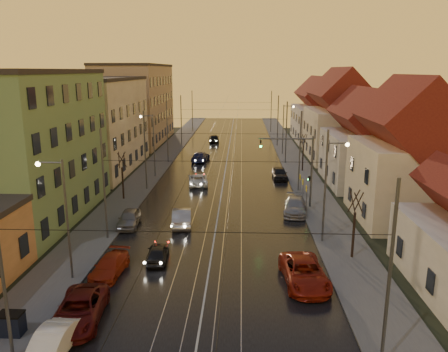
# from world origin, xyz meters

# --- Properties ---
(ground) EXTENTS (160.00, 160.00, 0.00)m
(ground) POSITION_xyz_m (0.00, 0.00, 0.00)
(ground) COLOR black
(ground) RESTS_ON ground
(road) EXTENTS (16.00, 120.00, 0.04)m
(road) POSITION_xyz_m (0.00, 40.00, 0.02)
(road) COLOR black
(road) RESTS_ON ground
(sidewalk_left) EXTENTS (4.00, 120.00, 0.15)m
(sidewalk_left) POSITION_xyz_m (-10.00, 40.00, 0.07)
(sidewalk_left) COLOR #4C4C4C
(sidewalk_left) RESTS_ON ground
(sidewalk_right) EXTENTS (4.00, 120.00, 0.15)m
(sidewalk_right) POSITION_xyz_m (10.00, 40.00, 0.07)
(sidewalk_right) COLOR #4C4C4C
(sidewalk_right) RESTS_ON ground
(tram_rail_0) EXTENTS (0.06, 120.00, 0.03)m
(tram_rail_0) POSITION_xyz_m (-2.20, 40.00, 0.06)
(tram_rail_0) COLOR gray
(tram_rail_0) RESTS_ON road
(tram_rail_1) EXTENTS (0.06, 120.00, 0.03)m
(tram_rail_1) POSITION_xyz_m (-0.77, 40.00, 0.06)
(tram_rail_1) COLOR gray
(tram_rail_1) RESTS_ON road
(tram_rail_2) EXTENTS (0.06, 120.00, 0.03)m
(tram_rail_2) POSITION_xyz_m (0.77, 40.00, 0.06)
(tram_rail_2) COLOR gray
(tram_rail_2) RESTS_ON road
(tram_rail_3) EXTENTS (0.06, 120.00, 0.03)m
(tram_rail_3) POSITION_xyz_m (2.20, 40.00, 0.06)
(tram_rail_3) COLOR gray
(tram_rail_3) RESTS_ON road
(apartment_left_1) EXTENTS (10.00, 18.00, 13.00)m
(apartment_left_1) POSITION_xyz_m (-17.50, 14.00, 6.50)
(apartment_left_1) COLOR #70905B
(apartment_left_1) RESTS_ON ground
(apartment_left_2) EXTENTS (10.00, 20.00, 12.00)m
(apartment_left_2) POSITION_xyz_m (-17.50, 34.00, 6.00)
(apartment_left_2) COLOR tan
(apartment_left_2) RESTS_ON ground
(apartment_left_3) EXTENTS (10.00, 24.00, 14.00)m
(apartment_left_3) POSITION_xyz_m (-17.50, 58.00, 7.00)
(apartment_left_3) COLOR tan
(apartment_left_3) RESTS_ON ground
(house_right_1) EXTENTS (8.67, 10.20, 10.80)m
(house_right_1) POSITION_xyz_m (17.00, 15.00, 5.45)
(house_right_1) COLOR beige
(house_right_1) RESTS_ON ground
(house_right_2) EXTENTS (9.18, 12.24, 9.20)m
(house_right_2) POSITION_xyz_m (17.00, 28.00, 4.64)
(house_right_2) COLOR beige
(house_right_2) RESTS_ON ground
(house_right_3) EXTENTS (9.18, 14.28, 11.50)m
(house_right_3) POSITION_xyz_m (17.00, 43.00, 5.80)
(house_right_3) COLOR beige
(house_right_3) RESTS_ON ground
(house_right_4) EXTENTS (9.18, 16.32, 10.00)m
(house_right_4) POSITION_xyz_m (17.00, 61.00, 5.05)
(house_right_4) COLOR beige
(house_right_4) RESTS_ON ground
(catenary_pole_l_0) EXTENTS (0.16, 0.16, 9.00)m
(catenary_pole_l_0) POSITION_xyz_m (-8.60, -6.00, 4.50)
(catenary_pole_l_0) COLOR #595B60
(catenary_pole_l_0) RESTS_ON ground
(catenary_pole_r_0) EXTENTS (0.16, 0.16, 9.00)m
(catenary_pole_r_0) POSITION_xyz_m (8.60, -6.00, 4.50)
(catenary_pole_r_0) COLOR #595B60
(catenary_pole_r_0) RESTS_ON ground
(catenary_pole_l_1) EXTENTS (0.16, 0.16, 9.00)m
(catenary_pole_l_1) POSITION_xyz_m (-8.60, 9.00, 4.50)
(catenary_pole_l_1) COLOR #595B60
(catenary_pole_l_1) RESTS_ON ground
(catenary_pole_r_1) EXTENTS (0.16, 0.16, 9.00)m
(catenary_pole_r_1) POSITION_xyz_m (8.60, 9.00, 4.50)
(catenary_pole_r_1) COLOR #595B60
(catenary_pole_r_1) RESTS_ON ground
(catenary_pole_l_2) EXTENTS (0.16, 0.16, 9.00)m
(catenary_pole_l_2) POSITION_xyz_m (-8.60, 24.00, 4.50)
(catenary_pole_l_2) COLOR #595B60
(catenary_pole_l_2) RESTS_ON ground
(catenary_pole_r_2) EXTENTS (0.16, 0.16, 9.00)m
(catenary_pole_r_2) POSITION_xyz_m (8.60, 24.00, 4.50)
(catenary_pole_r_2) COLOR #595B60
(catenary_pole_r_2) RESTS_ON ground
(catenary_pole_l_3) EXTENTS (0.16, 0.16, 9.00)m
(catenary_pole_l_3) POSITION_xyz_m (-8.60, 39.00, 4.50)
(catenary_pole_l_3) COLOR #595B60
(catenary_pole_l_3) RESTS_ON ground
(catenary_pole_r_3) EXTENTS (0.16, 0.16, 9.00)m
(catenary_pole_r_3) POSITION_xyz_m (8.60, 39.00, 4.50)
(catenary_pole_r_3) COLOR #595B60
(catenary_pole_r_3) RESTS_ON ground
(catenary_pole_l_4) EXTENTS (0.16, 0.16, 9.00)m
(catenary_pole_l_4) POSITION_xyz_m (-8.60, 54.00, 4.50)
(catenary_pole_l_4) COLOR #595B60
(catenary_pole_l_4) RESTS_ON ground
(catenary_pole_r_4) EXTENTS (0.16, 0.16, 9.00)m
(catenary_pole_r_4) POSITION_xyz_m (8.60, 54.00, 4.50)
(catenary_pole_r_4) COLOR #595B60
(catenary_pole_r_4) RESTS_ON ground
(catenary_pole_l_5) EXTENTS (0.16, 0.16, 9.00)m
(catenary_pole_l_5) POSITION_xyz_m (-8.60, 72.00, 4.50)
(catenary_pole_l_5) COLOR #595B60
(catenary_pole_l_5) RESTS_ON ground
(catenary_pole_r_5) EXTENTS (0.16, 0.16, 9.00)m
(catenary_pole_r_5) POSITION_xyz_m (8.60, 72.00, 4.50)
(catenary_pole_r_5) COLOR #595B60
(catenary_pole_r_5) RESTS_ON ground
(street_lamp_0) EXTENTS (1.75, 0.32, 8.00)m
(street_lamp_0) POSITION_xyz_m (-9.10, 2.00, 4.89)
(street_lamp_0) COLOR #595B60
(street_lamp_0) RESTS_ON ground
(street_lamp_1) EXTENTS (1.75, 0.32, 8.00)m
(street_lamp_1) POSITION_xyz_m (9.10, 10.00, 4.89)
(street_lamp_1) COLOR #595B60
(street_lamp_1) RESTS_ON ground
(street_lamp_2) EXTENTS (1.75, 0.32, 8.00)m
(street_lamp_2) POSITION_xyz_m (-9.10, 30.00, 4.89)
(street_lamp_2) COLOR #595B60
(street_lamp_2) RESTS_ON ground
(street_lamp_3) EXTENTS (1.75, 0.32, 8.00)m
(street_lamp_3) POSITION_xyz_m (9.10, 46.00, 4.89)
(street_lamp_3) COLOR #595B60
(street_lamp_3) RESTS_ON ground
(traffic_light_mast) EXTENTS (5.30, 0.32, 7.20)m
(traffic_light_mast) POSITION_xyz_m (7.99, 18.00, 4.60)
(traffic_light_mast) COLOR #595B60
(traffic_light_mast) RESTS_ON ground
(bare_tree_0) EXTENTS (1.09, 1.09, 5.11)m
(bare_tree_0) POSITION_xyz_m (-10.20, 20.00, 2.49)
(bare_tree_0) COLOR black
(bare_tree_0) RESTS_ON ground
(bare_tree_1) EXTENTS (1.09, 1.09, 5.11)m
(bare_tree_1) POSITION_xyz_m (10.20, 6.00, 2.49)
(bare_tree_1) COLOR black
(bare_tree_1) RESTS_ON ground
(bare_tree_2) EXTENTS (1.09, 1.09, 5.11)m
(bare_tree_2) POSITION_xyz_m (10.40, 34.00, 2.49)
(bare_tree_2) COLOR black
(bare_tree_2) RESTS_ON ground
(driving_car_0) EXTENTS (1.75, 3.73, 1.23)m
(driving_car_0) POSITION_xyz_m (-3.77, 5.04, 0.62)
(driving_car_0) COLOR black
(driving_car_0) RESTS_ON ground
(driving_car_1) EXTENTS (2.11, 4.76, 1.52)m
(driving_car_1) POSITION_xyz_m (-3.04, 12.61, 0.76)
(driving_car_1) COLOR #A5A4A9
(driving_car_1) RESTS_ON ground
(driving_car_2) EXTENTS (2.72, 4.94, 1.31)m
(driving_car_2) POSITION_xyz_m (-2.96, 26.43, 0.66)
(driving_car_2) COLOR white
(driving_car_2) RESTS_ON ground
(driving_car_3) EXTENTS (2.66, 5.32, 1.48)m
(driving_car_3) POSITION_xyz_m (-3.91, 40.06, 0.74)
(driving_car_3) COLOR #171C46
(driving_car_3) RESTS_ON ground
(driving_car_4) EXTENTS (2.19, 4.67, 1.54)m
(driving_car_4) POSITION_xyz_m (-2.98, 57.74, 0.77)
(driving_car_4) COLOR black
(driving_car_4) RESTS_ON ground
(parked_left_0) EXTENTS (1.62, 4.19, 1.36)m
(parked_left_0) POSITION_xyz_m (-6.79, -5.90, 0.68)
(parked_left_0) COLOR white
(parked_left_0) RESTS_ON ground
(parked_left_1) EXTENTS (2.87, 5.40, 1.44)m
(parked_left_1) POSITION_xyz_m (-6.55, -2.79, 0.72)
(parked_left_1) COLOR #4F0E0D
(parked_left_1) RESTS_ON ground
(parked_left_2) EXTENTS (2.06, 4.38, 1.24)m
(parked_left_2) POSITION_xyz_m (-6.56, 2.81, 0.62)
(parked_left_2) COLOR maroon
(parked_left_2) RESTS_ON ground
(parked_left_3) EXTENTS (1.94, 4.27, 1.42)m
(parked_left_3) POSITION_xyz_m (-7.60, 12.12, 0.71)
(parked_left_3) COLOR gray
(parked_left_3) RESTS_ON ground
(parked_right_0) EXTENTS (3.00, 5.77, 1.55)m
(parked_right_0) POSITION_xyz_m (6.20, 2.02, 0.78)
(parked_right_0) COLOR maroon
(parked_right_0) RESTS_ON ground
(parked_right_1) EXTENTS (2.71, 5.28, 1.46)m
(parked_right_1) POSITION_xyz_m (7.29, 16.18, 0.73)
(parked_right_1) COLOR #98979C
(parked_right_1) RESTS_ON ground
(parked_right_2) EXTENTS (1.81, 4.37, 1.48)m
(parked_right_2) POSITION_xyz_m (6.98, 29.63, 0.74)
(parked_right_2) COLOR black
(parked_right_2) RESTS_ON ground
(dumpster) EXTENTS (1.21, 0.81, 1.10)m
(dumpster) POSITION_xyz_m (-9.51, -4.29, 0.70)
(dumpster) COLOR black
(dumpster) RESTS_ON sidewalk_left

